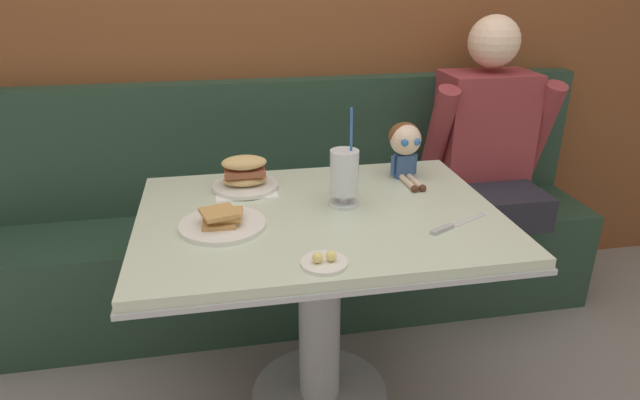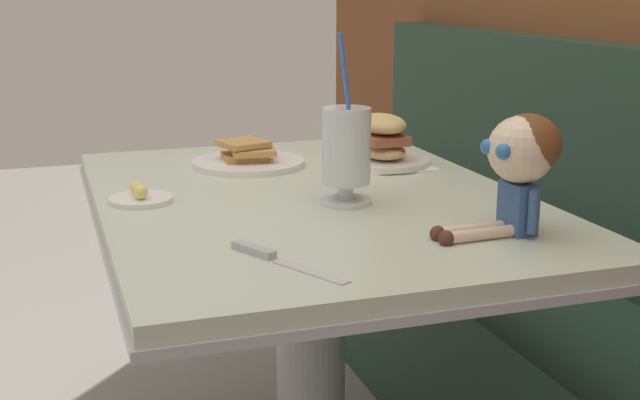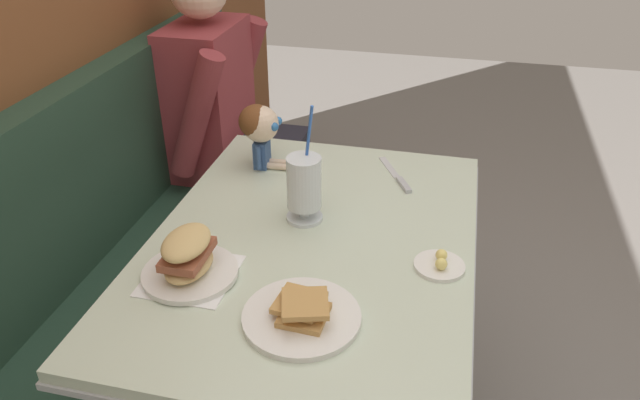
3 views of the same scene
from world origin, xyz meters
name	(u,v)px [view 2 (image 2 of 3)]	position (x,y,z in m)	size (l,w,h in m)	color
booth_bench	(572,348)	(0.00, 0.81, 0.33)	(2.60, 0.48, 1.00)	#233D2D
diner_table	(311,290)	(0.00, 0.18, 0.54)	(1.11, 0.81, 0.74)	beige
toast_plate	(248,159)	(-0.30, 0.13, 0.76)	(0.25, 0.25, 0.06)	white
milkshake_glass	(346,152)	(0.09, 0.22, 0.84)	(0.10, 0.10, 0.32)	silver
sandwich_plate	(381,145)	(-0.21, 0.42, 0.79)	(0.22, 0.22, 0.12)	white
butter_saucer	(141,197)	(-0.05, -0.14, 0.75)	(0.12, 0.12, 0.04)	white
butter_knife	(269,256)	(0.35, 0.00, 0.74)	(0.22, 0.12, 0.01)	silver
seated_doll	(521,156)	(0.35, 0.42, 0.87)	(0.12, 0.22, 0.20)	#385689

